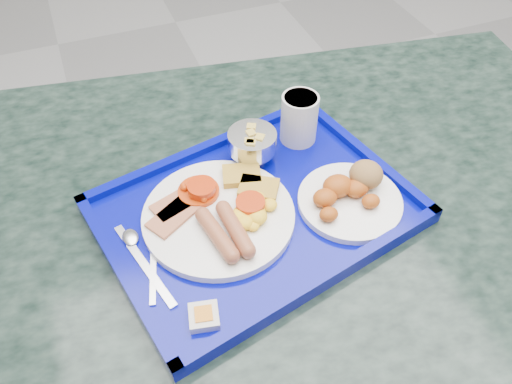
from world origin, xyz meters
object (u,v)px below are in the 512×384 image
(tray, at_px, (256,211))
(bread_plate, at_px, (351,193))
(main_plate, at_px, (222,213))
(fruit_bowl, at_px, (252,142))
(juice_cup, at_px, (299,117))
(table, at_px, (275,270))

(tray, xyz_separation_m, bread_plate, (0.15, -0.04, 0.02))
(tray, xyz_separation_m, main_plate, (-0.06, 0.00, 0.02))
(main_plate, relative_size, fruit_bowl, 2.84)
(tray, distance_m, bread_plate, 0.16)
(main_plate, height_order, bread_plate, bread_plate)
(tray, relative_size, bread_plate, 3.21)
(fruit_bowl, relative_size, juice_cup, 0.92)
(tray, height_order, juice_cup, juice_cup)
(table, bearing_deg, juice_cup, 52.84)
(main_plate, bearing_deg, bread_plate, -11.34)
(bread_plate, distance_m, juice_cup, 0.18)
(table, distance_m, bread_plate, 0.27)
(fruit_bowl, bearing_deg, bread_plate, -53.62)
(fruit_bowl, bearing_deg, table, -85.05)
(main_plate, distance_m, juice_cup, 0.24)
(tray, height_order, fruit_bowl, fruit_bowl)
(main_plate, distance_m, fruit_bowl, 0.15)
(bread_plate, height_order, fruit_bowl, fruit_bowl)
(tray, bearing_deg, juice_cup, 44.54)
(main_plate, bearing_deg, juice_cup, 34.54)
(tray, relative_size, main_plate, 2.25)
(tray, distance_m, fruit_bowl, 0.13)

